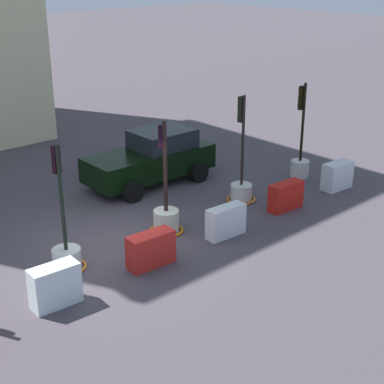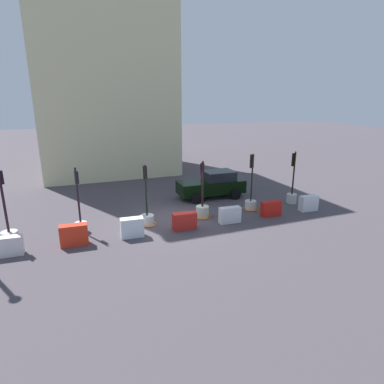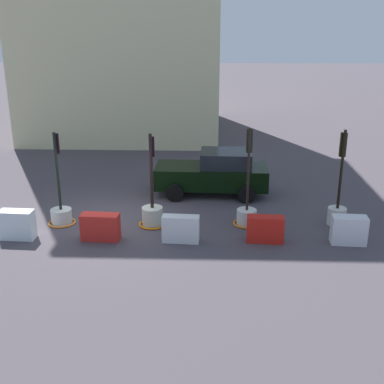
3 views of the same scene
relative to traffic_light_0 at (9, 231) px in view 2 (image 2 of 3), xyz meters
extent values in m
plane|color=#464047|center=(7.37, 0.16, -0.59)|extent=(120.00, 120.00, 0.00)
cylinder|color=#B7B4AF|center=(0.00, -0.01, -0.31)|extent=(0.67, 0.67, 0.55)
cylinder|color=black|center=(0.00, -0.01, 1.29)|extent=(0.10, 0.10, 2.66)
cube|color=black|center=(0.03, 0.11, 2.28)|extent=(0.21, 0.17, 0.57)
sphere|color=red|center=(0.05, 0.19, 2.47)|extent=(0.12, 0.12, 0.12)
sphere|color=orange|center=(0.05, 0.19, 2.28)|extent=(0.12, 0.12, 0.12)
sphere|color=green|center=(0.05, 0.19, 2.09)|extent=(0.12, 0.12, 0.12)
cylinder|color=silver|center=(2.87, 0.18, -0.35)|extent=(0.56, 0.56, 0.47)
cylinder|color=black|center=(2.87, 0.18, 1.17)|extent=(0.09, 0.09, 2.57)
cube|color=black|center=(2.90, 0.29, 1.98)|extent=(0.18, 0.16, 0.57)
sphere|color=red|center=(2.91, 0.37, 2.17)|extent=(0.10, 0.10, 0.10)
sphere|color=orange|center=(2.91, 0.37, 1.98)|extent=(0.10, 0.10, 0.10)
sphere|color=green|center=(2.91, 0.37, 1.79)|extent=(0.10, 0.10, 0.10)
cylinder|color=silver|center=(5.93, -0.02, -0.34)|extent=(0.66, 0.66, 0.48)
cylinder|color=black|center=(5.93, -0.02, 1.13)|extent=(0.09, 0.09, 2.47)
cube|color=black|center=(5.94, 0.10, 2.00)|extent=(0.17, 0.15, 0.61)
sphere|color=red|center=(5.95, 0.18, 2.20)|extent=(0.10, 0.10, 0.10)
sphere|color=orange|center=(5.95, 0.18, 2.00)|extent=(0.10, 0.10, 0.10)
sphere|color=green|center=(5.95, 0.18, 1.79)|extent=(0.10, 0.10, 0.10)
torus|color=orange|center=(5.93, -0.02, -0.56)|extent=(0.86, 0.86, 0.06)
cylinder|color=beige|center=(8.84, -0.05, -0.29)|extent=(0.66, 0.66, 0.59)
cylinder|color=black|center=(8.84, -0.05, 1.18)|extent=(0.10, 0.10, 2.35)
cube|color=black|center=(8.86, 0.07, 1.94)|extent=(0.18, 0.16, 0.60)
sphere|color=red|center=(8.88, 0.15, 2.14)|extent=(0.10, 0.10, 0.10)
sphere|color=orange|center=(8.88, 0.15, 1.94)|extent=(0.10, 0.10, 0.10)
sphere|color=green|center=(8.88, 0.15, 1.74)|extent=(0.10, 0.10, 0.10)
torus|color=orange|center=(8.84, -0.05, -0.55)|extent=(0.89, 0.89, 0.06)
cylinder|color=silver|center=(11.81, 0.11, -0.34)|extent=(0.62, 0.62, 0.49)
cylinder|color=black|center=(11.81, 0.11, 1.22)|extent=(0.08, 0.08, 2.62)
cube|color=black|center=(11.82, 0.21, 2.11)|extent=(0.19, 0.14, 0.72)
sphere|color=red|center=(11.83, 0.30, 2.35)|extent=(0.11, 0.11, 0.11)
sphere|color=orange|center=(11.83, 0.30, 2.11)|extent=(0.11, 0.11, 0.11)
sphere|color=green|center=(11.83, 0.30, 1.87)|extent=(0.11, 0.11, 0.11)
torus|color=orange|center=(11.81, 0.11, -0.55)|extent=(0.85, 0.85, 0.07)
cylinder|color=beige|center=(14.67, 0.23, -0.31)|extent=(0.59, 0.59, 0.55)
cylinder|color=black|center=(14.67, 0.23, 1.21)|extent=(0.09, 0.09, 2.50)
cube|color=black|center=(14.68, 0.34, 1.98)|extent=(0.18, 0.15, 0.74)
sphere|color=red|center=(14.68, 0.43, 2.23)|extent=(0.11, 0.11, 0.11)
sphere|color=orange|center=(14.68, 0.43, 1.98)|extent=(0.11, 0.11, 0.11)
sphere|color=green|center=(14.68, 0.43, 1.73)|extent=(0.11, 0.11, 0.11)
cube|color=silver|center=(0.09, -1.21, -0.19)|extent=(1.12, 0.46, 0.79)
cube|color=red|center=(2.54, -1.16, -0.13)|extent=(1.14, 0.49, 0.91)
cube|color=silver|center=(4.97, -1.20, -0.15)|extent=(1.02, 0.50, 0.88)
cube|color=red|center=(7.43, -1.19, -0.19)|extent=(1.14, 0.50, 0.80)
cube|color=silver|center=(9.80, -1.25, -0.18)|extent=(1.09, 0.43, 0.80)
cube|color=red|center=(12.26, -1.17, -0.19)|extent=(1.09, 0.45, 0.79)
cube|color=silver|center=(14.67, -1.21, -0.17)|extent=(1.02, 0.52, 0.84)
cube|color=black|center=(10.70, 2.98, 0.11)|extent=(4.14, 1.73, 0.77)
cube|color=black|center=(11.22, 2.97, 0.77)|extent=(1.87, 1.48, 0.57)
cylinder|color=black|center=(9.41, 2.15, -0.28)|extent=(0.62, 0.30, 0.62)
cylinder|color=black|center=(9.46, 3.89, -0.28)|extent=(0.62, 0.30, 0.62)
cylinder|color=black|center=(11.95, 2.08, -0.28)|extent=(0.62, 0.30, 0.62)
cylinder|color=black|center=(11.99, 3.82, -0.28)|extent=(0.62, 0.30, 0.62)
cube|color=beige|center=(5.95, 14.19, 8.17)|extent=(10.21, 9.79, 17.50)
camera|label=1|loc=(0.10, -10.71, 6.02)|focal=54.99mm
camera|label=2|loc=(2.67, -14.41, 5.31)|focal=29.93mm
camera|label=3|loc=(10.59, -14.50, 5.62)|focal=46.44mm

